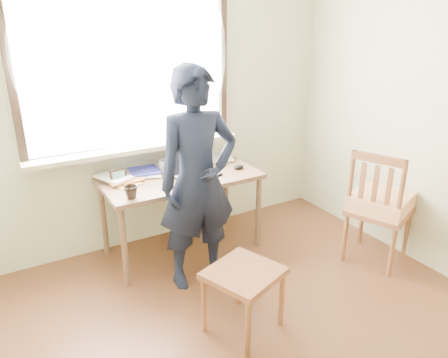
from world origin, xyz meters
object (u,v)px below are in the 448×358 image
mug_dark (131,192)px  person (198,181)px  desk (181,184)px  work_chair (244,280)px  side_chair (380,204)px  mug_white (165,165)px  laptop (193,169)px

mug_dark → person: bearing=-28.5°
mug_dark → desk: bearing=25.2°
desk → work_chair: desk is taller
desk → work_chair: size_ratio=2.35×
mug_dark → side_chair: size_ratio=0.11×
work_chair → desk: bearing=85.4°
work_chair → side_chair: side_chair is taller
mug_white → side_chair: bearing=-39.6°
mug_white → person: (-0.02, -0.68, 0.09)m
laptop → mug_white: 0.28m
mug_white → work_chair: (-0.04, -1.35, -0.38)m
laptop → person: size_ratio=0.24×
laptop → work_chair: 1.21m
work_chair → person: 0.82m
laptop → mug_white: (-0.16, 0.22, -0.01)m
laptop → mug_dark: 0.66m
laptop → side_chair: size_ratio=0.41×
mug_white → laptop: bearing=-54.2°
desk → mug_dark: size_ratio=12.57×
laptop → person: (-0.18, -0.45, 0.08)m
laptop → mug_white: size_ratio=3.38×
side_chair → person: bearing=161.0°
laptop → side_chair: (1.25, -0.95, -0.25)m
desk → mug_white: (-0.05, 0.20, 0.12)m
mug_dark → person: 0.51m
mug_white → person: size_ratio=0.07×
side_chair → person: 1.55m
desk → mug_dark: bearing=-154.8°
mug_white → desk: bearing=-74.5°
desk → laptop: 0.17m
desk → mug_dark: mug_dark is taller
person → mug_white: bearing=91.7°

